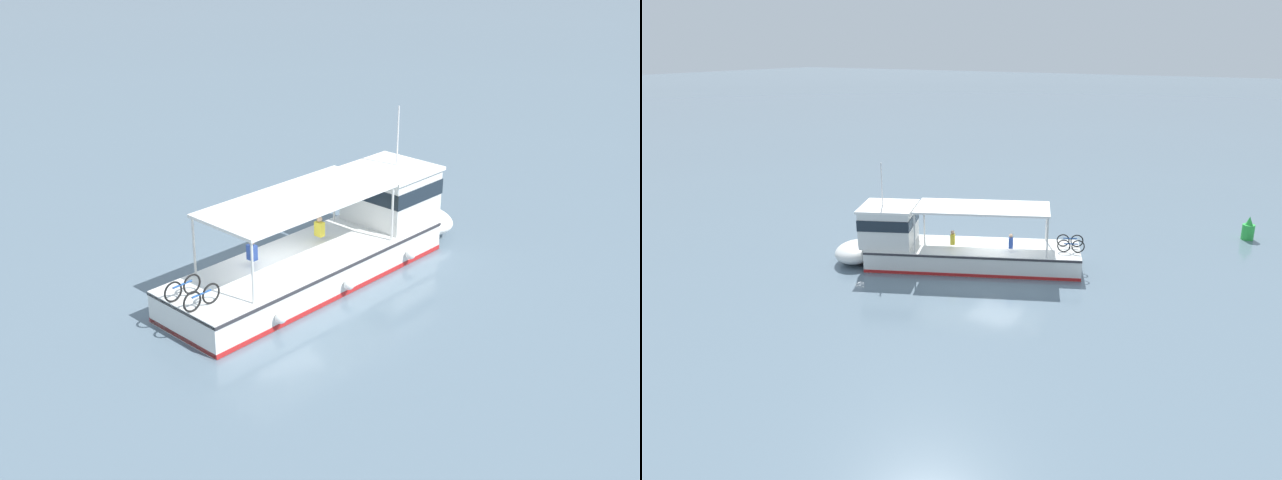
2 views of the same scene
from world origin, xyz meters
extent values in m
plane|color=slate|center=(0.00, 0.00, 0.00)|extent=(400.00, 400.00, 0.00)
cube|color=white|center=(0.26, -1.20, 0.55)|extent=(7.14, 11.20, 1.10)
ellipsoid|color=white|center=(2.67, -6.92, 0.55)|extent=(3.57, 3.17, 1.01)
cube|color=red|center=(0.26, -1.20, 0.10)|extent=(7.17, 11.21, 0.16)
cube|color=#2D2D33|center=(0.26, -1.20, 1.02)|extent=(7.19, 11.22, 0.10)
cube|color=white|center=(1.97, -5.26, 2.05)|extent=(3.52, 3.45, 1.90)
cube|color=#19232D|center=(1.97, -5.26, 2.38)|extent=(3.59, 3.51, 0.56)
cube|color=white|center=(1.97, -5.26, 3.06)|extent=(3.72, 3.66, 0.12)
cube|color=white|center=(0.09, -0.79, 3.15)|extent=(5.31, 7.32, 0.10)
cylinder|color=silver|center=(2.60, -3.26, 2.10)|extent=(0.08, 0.08, 2.00)
cylinder|color=silver|center=(0.10, -4.31, 2.10)|extent=(0.08, 0.08, 2.00)
cylinder|color=silver|center=(0.08, 2.73, 2.10)|extent=(0.08, 0.08, 2.00)
cylinder|color=silver|center=(-2.42, 1.68, 2.10)|extent=(0.08, 0.08, 2.00)
cylinder|color=silver|center=(2.09, -5.54, 4.22)|extent=(0.06, 0.06, 2.20)
sphere|color=white|center=(-0.06, -5.03, 0.50)|extent=(0.36, 0.36, 0.36)
sphere|color=white|center=(-1.34, -1.99, 0.50)|extent=(0.36, 0.36, 0.36)
sphere|color=white|center=(-2.54, 0.87, 0.50)|extent=(0.36, 0.36, 0.36)
torus|color=black|center=(-1.09, 3.17, 1.43)|extent=(0.31, 0.63, 0.66)
torus|color=black|center=(-1.36, 3.81, 1.43)|extent=(0.31, 0.63, 0.66)
cylinder|color=#1E478C|center=(-1.22, 3.49, 1.55)|extent=(0.33, 0.67, 0.06)
torus|color=black|center=(-1.92, 2.82, 1.43)|extent=(0.31, 0.63, 0.66)
torus|color=black|center=(-2.19, 3.46, 1.43)|extent=(0.31, 0.63, 0.66)
cylinder|color=#1E478C|center=(-2.05, 3.14, 1.55)|extent=(0.33, 0.67, 0.06)
cube|color=#2D4CA5|center=(0.12, 0.82, 1.56)|extent=(0.38, 0.33, 0.52)
sphere|color=tan|center=(0.12, 0.82, 1.93)|extent=(0.20, 0.20, 0.20)
cube|color=yellow|center=(1.05, -1.98, 1.56)|extent=(0.38, 0.33, 0.52)
sphere|color=tan|center=(1.05, -1.98, 1.93)|extent=(0.20, 0.20, 0.20)
camera|label=1|loc=(-22.35, 8.32, 12.16)|focal=44.78mm
camera|label=2|loc=(26.19, 12.76, 11.03)|focal=33.97mm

